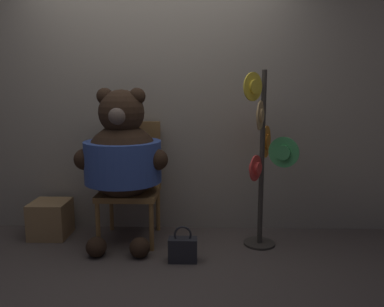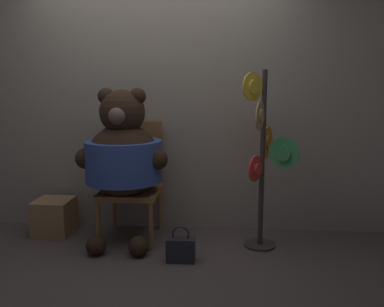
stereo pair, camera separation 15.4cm
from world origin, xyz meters
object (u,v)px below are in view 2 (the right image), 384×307
object	(u,v)px
teddy_bear	(123,156)
hat_display_rack	(264,154)
chair	(133,178)
handbag_on_ground	(181,249)

from	to	relation	value
teddy_bear	hat_display_rack	bearing A→B (deg)	-0.74
hat_display_rack	chair	bearing A→B (deg)	170.13
chair	handbag_on_ground	bearing A→B (deg)	-47.08
teddy_bear	handbag_on_ground	size ratio (longest dim) A/B	4.64
hat_display_rack	handbag_on_ground	distance (m)	1.06
chair	teddy_bear	distance (m)	0.31
handbag_on_ground	chair	bearing A→B (deg)	132.92
teddy_bear	handbag_on_ground	world-z (taller)	teddy_bear
hat_display_rack	handbag_on_ground	xyz separation A→B (m)	(-0.69, -0.34, -0.73)
teddy_bear	handbag_on_ground	xyz separation A→B (m)	(0.55, -0.36, -0.70)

